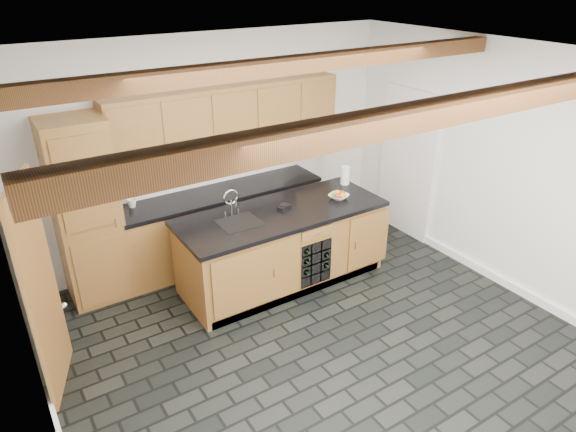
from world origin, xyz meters
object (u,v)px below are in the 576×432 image
at_px(kitchen_scale, 284,207).
at_px(island, 283,247).
at_px(fruit_bowl, 339,197).
at_px(paper_towel, 345,175).

bearing_deg(kitchen_scale, island, -156.54).
bearing_deg(fruit_bowl, island, 175.18).
distance_m(island, paper_towel, 1.29).
distance_m(kitchen_scale, fruit_bowl, 0.71).
relative_size(kitchen_scale, paper_towel, 0.81).
relative_size(island, fruit_bowl, 10.81).
distance_m(island, fruit_bowl, 0.91).
bearing_deg(paper_towel, kitchen_scale, -168.61).
xyz_separation_m(fruit_bowl, paper_towel, (0.35, 0.33, 0.09)).
relative_size(island, paper_towel, 10.48).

